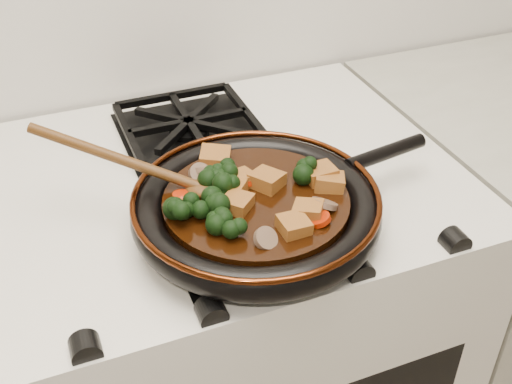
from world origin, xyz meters
name	(u,v)px	position (x,y,z in m)	size (l,w,h in m)	color
stove	(224,361)	(0.00, 1.69, 0.45)	(0.76, 0.60, 0.90)	silver
burner_grate_front	(247,220)	(0.00, 1.55, 0.91)	(0.23, 0.23, 0.03)	black
burner_grate_back	(189,126)	(0.00, 1.83, 0.91)	(0.23, 0.23, 0.03)	black
skillet	(257,207)	(0.01, 1.54, 0.94)	(0.47, 0.34, 0.05)	black
braising_sauce	(256,204)	(0.01, 1.54, 0.95)	(0.25, 0.25, 0.02)	black
tofu_cube_0	(237,204)	(-0.02, 1.53, 0.97)	(0.04, 0.04, 0.02)	brown
tofu_cube_1	(267,181)	(0.03, 1.56, 0.97)	(0.04, 0.04, 0.02)	brown
tofu_cube_2	(308,211)	(0.06, 1.48, 0.97)	(0.04, 0.03, 0.02)	brown
tofu_cube_3	(329,182)	(0.11, 1.52, 0.97)	(0.04, 0.04, 0.02)	brown
tofu_cube_4	(231,190)	(-0.02, 1.56, 0.97)	(0.04, 0.03, 0.02)	brown
tofu_cube_5	(294,226)	(0.03, 1.46, 0.97)	(0.04, 0.04, 0.02)	brown
tofu_cube_6	(215,158)	(-0.01, 1.64, 0.97)	(0.04, 0.04, 0.02)	brown
tofu_cube_7	(241,180)	(0.00, 1.58, 0.97)	(0.03, 0.04, 0.02)	brown
tofu_cube_8	(320,174)	(0.11, 1.55, 0.97)	(0.04, 0.04, 0.02)	brown
broccoli_floret_0	(216,182)	(-0.03, 1.58, 0.97)	(0.06, 0.06, 0.05)	black
broccoli_floret_1	(221,173)	(-0.02, 1.59, 0.97)	(0.06, 0.06, 0.05)	black
broccoli_floret_2	(225,227)	(-0.05, 1.48, 0.97)	(0.06, 0.06, 0.05)	black
broccoli_floret_3	(208,205)	(-0.06, 1.53, 0.97)	(0.06, 0.06, 0.06)	black
broccoli_floret_4	(226,186)	(-0.02, 1.57, 0.97)	(0.06, 0.06, 0.05)	black
broccoli_floret_5	(185,210)	(-0.09, 1.53, 0.97)	(0.06, 0.06, 0.06)	black
broccoli_floret_6	(303,171)	(0.09, 1.56, 0.97)	(0.06, 0.06, 0.05)	black
carrot_coin_0	(319,220)	(0.06, 1.46, 0.96)	(0.03, 0.03, 0.01)	#A31E04
carrot_coin_1	(184,197)	(-0.08, 1.57, 0.96)	(0.03, 0.03, 0.01)	#A31E04
carrot_coin_2	(206,168)	(-0.03, 1.62, 0.96)	(0.03, 0.03, 0.01)	#A31E04
carrot_coin_3	(185,206)	(-0.09, 1.55, 0.96)	(0.03, 0.03, 0.01)	#A31E04
carrot_coin_4	(247,181)	(0.01, 1.57, 0.96)	(0.03, 0.03, 0.01)	#A31E04
mushroom_slice_0	(205,170)	(-0.04, 1.62, 0.97)	(0.04, 0.04, 0.01)	brown
mushroom_slice_1	(324,204)	(0.08, 1.48, 0.97)	(0.04, 0.04, 0.01)	brown
mushroom_slice_2	(200,174)	(-0.05, 1.61, 0.97)	(0.03, 0.03, 0.01)	brown
mushroom_slice_3	(266,239)	(-0.01, 1.45, 0.97)	(0.03, 0.03, 0.01)	brown
wooden_spoon	(154,171)	(-0.11, 1.61, 0.98)	(0.15, 0.11, 0.25)	#4E2D10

